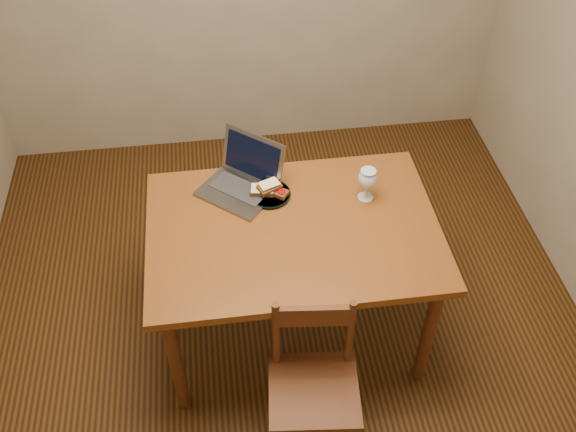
{
  "coord_description": "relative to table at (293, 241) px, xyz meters",
  "views": [
    {
      "loc": [
        -0.22,
        -2.0,
        2.78
      ],
      "look_at": [
        0.04,
        -0.02,
        0.8
      ],
      "focal_mm": 40.0,
      "sensor_mm": 36.0,
      "label": 1
    }
  ],
  "objects": [
    {
      "name": "sandwich_top",
      "position": [
        -0.08,
        0.22,
        0.14
      ],
      "size": [
        0.12,
        0.1,
        0.03
      ],
      "primitive_type": null,
      "rotation": [
        0.0,
        0.0,
        0.47
      ],
      "color": "#381E0C",
      "rests_on": "plate"
    },
    {
      "name": "chair",
      "position": [
        0.0,
        -0.59,
        -0.22
      ],
      "size": [
        0.41,
        0.39,
        0.4
      ],
      "rotation": [
        0.0,
        0.0,
        -0.1
      ],
      "color": "#45230E",
      "rests_on": "floor"
    },
    {
      "name": "laptop",
      "position": [
        -0.19,
        0.3,
        0.15
      ],
      "size": [
        0.45,
        0.44,
        0.24
      ],
      "rotation": [
        0.0,
        0.0,
        -0.7
      ],
      "color": "slate",
      "rests_on": "table"
    },
    {
      "name": "table",
      "position": [
        0.0,
        0.0,
        0.0
      ],
      "size": [
        1.3,
        0.9,
        0.74
      ],
      "color": "#572D0E",
      "rests_on": "floor"
    },
    {
      "name": "sandwich_cheese",
      "position": [
        -0.11,
        0.23,
        0.12
      ],
      "size": [
        0.12,
        0.08,
        0.03
      ],
      "primitive_type": null,
      "rotation": [
        0.0,
        0.0,
        -0.2
      ],
      "color": "#381E0C",
      "rests_on": "plate"
    },
    {
      "name": "floor",
      "position": [
        -0.06,
        0.04,
        -0.66
      ],
      "size": [
        3.2,
        3.2,
        0.02
      ],
      "primitive_type": "cube",
      "color": "black",
      "rests_on": "ground"
    },
    {
      "name": "plate",
      "position": [
        -0.08,
        0.22,
        0.09
      ],
      "size": [
        0.2,
        0.2,
        0.02
      ],
      "primitive_type": "cylinder",
      "color": "black",
      "rests_on": "table"
    },
    {
      "name": "milk_glass",
      "position": [
        0.36,
        0.15,
        0.17
      ],
      "size": [
        0.09,
        0.09,
        0.17
      ],
      "primitive_type": null,
      "color": "white",
      "rests_on": "table"
    },
    {
      "name": "sandwich_tomato",
      "position": [
        -0.04,
        0.21,
        0.12
      ],
      "size": [
        0.11,
        0.1,
        0.03
      ],
      "primitive_type": null,
      "rotation": [
        0.0,
        0.0,
        -0.64
      ],
      "color": "#381E0C",
      "rests_on": "plate"
    }
  ]
}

